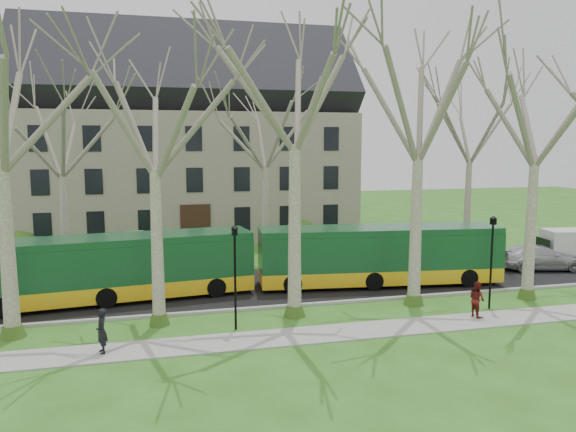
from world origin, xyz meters
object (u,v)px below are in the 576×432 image
Objects in this scene: bus_follow at (380,255)px; pedestrian_a at (102,331)px; sedan at (540,257)px; bus_lead at (118,267)px; pedestrian_b at (477,299)px.

bus_follow reaches higher than pedestrian_a.
bus_lead is at bearing 103.85° from sedan.
bus_lead is 1.00× the size of bus_follow.
pedestrian_a is at bearing 83.68° from pedestrian_b.
bus_lead is 7.83× the size of pedestrian_a.
pedestrian_a reaches higher than sedan.
bus_lead is 16.94m from pedestrian_b.
pedestrian_b is at bearing 76.01° from pedestrian_a.
bus_follow is at bearing -7.76° from bus_lead.
bus_lead reaches higher than pedestrian_b.
pedestrian_a is at bearing -147.20° from bus_follow.
pedestrian_b is (1.91, -6.38, -0.84)m from bus_follow.
bus_follow is 11.01m from sedan.
pedestrian_b is at bearing -66.78° from bus_follow.
bus_lead is 8.26× the size of pedestrian_b.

